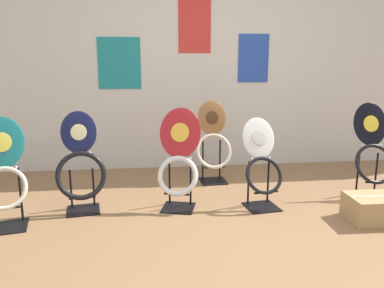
{
  "coord_description": "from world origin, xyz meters",
  "views": [
    {
      "loc": [
        -0.7,
        -2.34,
        1.29
      ],
      "look_at": [
        -0.3,
        1.03,
        0.55
      ],
      "focal_mm": 35.0,
      "sensor_mm": 36.0,
      "label": 1
    }
  ],
  "objects": [
    {
      "name": "ground_plane",
      "position": [
        0.0,
        0.0,
        0.0
      ],
      "size": [
        14.0,
        14.0,
        0.0
      ],
      "primitive_type": "plane",
      "color": "#8E6642"
    },
    {
      "name": "toilet_seat_display_jazz_black",
      "position": [
        1.46,
        0.96,
        0.44
      ],
      "size": [
        0.4,
        0.33,
        0.91
      ],
      "color": "black",
      "rests_on": "ground_plane"
    },
    {
      "name": "storage_box",
      "position": [
        1.16,
        0.38,
        0.11
      ],
      "size": [
        0.47,
        0.35,
        0.21
      ],
      "color": "tan",
      "rests_on": "ground_plane"
    },
    {
      "name": "wall_back",
      "position": [
        -0.0,
        2.25,
        1.3
      ],
      "size": [
        8.0,
        0.07,
        2.6
      ],
      "color": "silver",
      "rests_on": "ground_plane"
    },
    {
      "name": "toilet_seat_display_teal_sax",
      "position": [
        -1.83,
        0.62,
        0.43
      ],
      "size": [
        0.39,
        0.36,
        0.88
      ],
      "color": "black",
      "rests_on": "ground_plane"
    },
    {
      "name": "toilet_seat_display_crimson_swirl",
      "position": [
        -0.44,
        0.87,
        0.42
      ],
      "size": [
        0.44,
        0.41,
        0.9
      ],
      "color": "black",
      "rests_on": "ground_plane"
    },
    {
      "name": "toilet_seat_display_woodgrain",
      "position": [
        -0.0,
        1.59,
        0.43
      ],
      "size": [
        0.4,
        0.3,
        0.89
      ],
      "color": "black",
      "rests_on": "ground_plane"
    },
    {
      "name": "toilet_seat_display_white_plain",
      "position": [
        0.3,
        0.81,
        0.4
      ],
      "size": [
        0.37,
        0.38,
        0.8
      ],
      "color": "black",
      "rests_on": "ground_plane"
    },
    {
      "name": "toilet_seat_display_navy_moon",
      "position": [
        -1.29,
        0.88,
        0.38
      ],
      "size": [
        0.45,
        0.32,
        0.88
      ],
      "color": "black",
      "rests_on": "ground_plane"
    }
  ]
}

